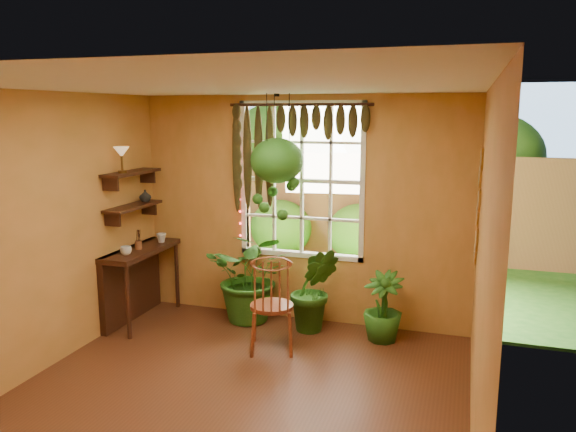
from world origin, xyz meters
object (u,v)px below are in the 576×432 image
counter_ledge (134,275)px  windsor_chair (272,319)px  potted_plant_mid (314,289)px  hanging_basket (277,167)px  potted_plant_left (252,276)px

counter_ledge → windsor_chair: size_ratio=0.97×
potted_plant_mid → hanging_basket: size_ratio=0.71×
counter_ledge → windsor_chair: windsor_chair is taller
windsor_chair → potted_plant_mid: (0.28, 0.67, 0.14)m
hanging_basket → counter_ledge: bearing=-171.0°
counter_ledge → hanging_basket: bearing=9.0°
counter_ledge → windsor_chair: bearing=-10.9°
windsor_chair → potted_plant_left: size_ratio=1.10×
windsor_chair → potted_plant_left: 0.94m
potted_plant_left → hanging_basket: hanging_basket is taller
windsor_chair → hanging_basket: hanging_basket is taller
hanging_basket → potted_plant_mid: bearing=3.9°
windsor_chair → potted_plant_mid: bearing=48.5°
windsor_chair → hanging_basket: size_ratio=0.88×
counter_ledge → potted_plant_mid: bearing=7.9°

